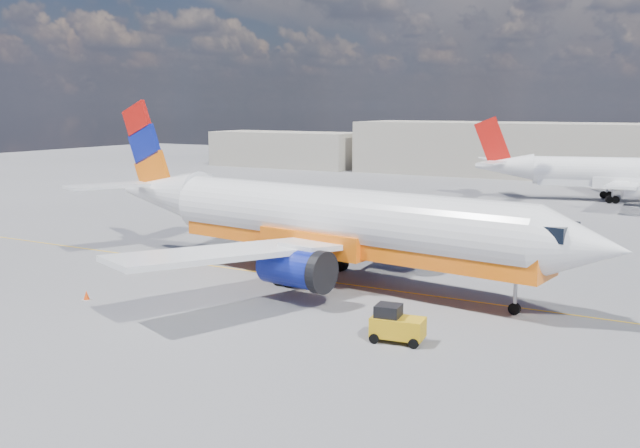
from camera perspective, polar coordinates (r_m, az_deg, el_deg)
The scene contains 8 objects.
ground at distance 41.22m, azimuth -2.69°, elevation -5.34°, with size 240.00×240.00×0.00m, color #57575C.
taxi_line at distance 43.71m, azimuth -0.60°, elevation -4.46°, with size 70.00×0.15×0.01m, color yellow.
terminal_main at distance 110.16m, azimuth 20.90°, elevation 5.44°, with size 70.00×14.00×8.00m, color #B5AC9C.
terminal_annex at distance 124.99m, azimuth -2.74°, elevation 5.99°, with size 26.00×10.00×6.00m, color #B5AC9C.
main_jet at distance 42.80m, azimuth 0.39°, elevation 0.25°, with size 36.40×28.49×11.01m.
second_jet at distance 85.71m, azimuth 22.83°, elevation 3.76°, with size 30.89×23.57×9.34m.
gse_tug at distance 32.52m, azimuth 6.11°, elevation -8.00°, with size 2.49×1.71×1.67m.
traffic_cone at distance 41.17m, azimuth -18.18°, elevation -5.45°, with size 0.38×0.38×0.54m.
Camera 1 is at (21.15, -33.78, 10.52)m, focal length 40.00 mm.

